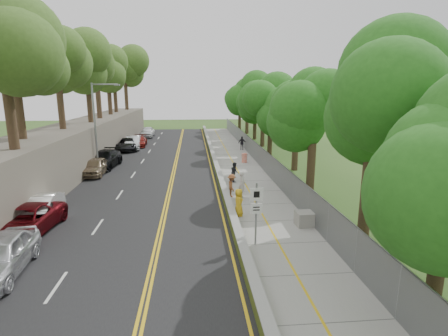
{
  "coord_description": "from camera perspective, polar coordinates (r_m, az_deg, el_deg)",
  "views": [
    {
      "loc": [
        -1.88,
        -18.55,
        7.42
      ],
      "look_at": [
        0.5,
        8.0,
        1.4
      ],
      "focal_mm": 28.0,
      "sensor_mm": 36.0,
      "label": 1
    }
  ],
  "objects": [
    {
      "name": "person_far",
      "position": [
        43.6,
        2.96,
        4.09
      ],
      "size": [
        1.0,
        0.46,
        1.66
      ],
      "primitive_type": "imported",
      "rotation": [
        0.0,
        0.0,
        3.09
      ],
      "color": "black",
      "rests_on": "sidewalk"
    },
    {
      "name": "car_3",
      "position": [
        35.44,
        -18.91,
        1.35
      ],
      "size": [
        2.74,
        5.77,
        1.62
      ],
      "primitive_type": "imported",
      "rotation": [
        0.0,
        0.0,
        -0.09
      ],
      "color": "black",
      "rests_on": "road"
    },
    {
      "name": "signpost",
      "position": [
        16.73,
        5.29,
        -6.38
      ],
      "size": [
        0.62,
        0.09,
        3.1
      ],
      "color": "gray",
      "rests_on": "sidewalk"
    },
    {
      "name": "jersey_barrier",
      "position": [
        34.36,
        -1.46,
        0.77
      ],
      "size": [
        0.42,
        66.0,
        0.6
      ],
      "primitive_type": "cube",
      "color": "#A9D636",
      "rests_on": "ground"
    },
    {
      "name": "streetlight",
      "position": [
        33.78,
        -19.99,
        7.25
      ],
      "size": [
        2.52,
        0.22,
        8.0
      ],
      "color": "gray",
      "rests_on": "ground"
    },
    {
      "name": "car_4",
      "position": [
        32.69,
        -20.23,
        0.22
      ],
      "size": [
        1.91,
        4.43,
        1.49
      ],
      "primitive_type": "imported",
      "rotation": [
        0.0,
        0.0,
        -0.04
      ],
      "color": "gray",
      "rests_on": "road"
    },
    {
      "name": "trees_fenceside",
      "position": [
        34.71,
        9.92,
        11.85
      ],
      "size": [
        7.0,
        66.0,
        14.0
      ],
      "primitive_type": null,
      "color": "#2B731E",
      "rests_on": "ground"
    },
    {
      "name": "car_1",
      "position": [
        22.38,
        -27.94,
        -6.03
      ],
      "size": [
        1.9,
        4.68,
        1.51
      ],
      "primitive_type": "imported",
      "rotation": [
        0.0,
        0.0,
        0.07
      ],
      "color": "white",
      "rests_on": "road"
    },
    {
      "name": "painter_0",
      "position": [
        20.78,
        2.42,
        -5.63
      ],
      "size": [
        0.53,
        0.82,
        1.66
      ],
      "primitive_type": "imported",
      "rotation": [
        0.0,
        0.0,
        1.58
      ],
      "color": "gold",
      "rests_on": "sidewalk"
    },
    {
      "name": "trees_embankment",
      "position": [
        35.48,
        -24.45,
        16.62
      ],
      "size": [
        6.4,
        66.0,
        13.0
      ],
      "primitive_type": null,
      "color": "#4A7228",
      "rests_on": "rock_embankment"
    },
    {
      "name": "car_0",
      "position": [
        17.15,
        -32.73,
        -11.96
      ],
      "size": [
        2.25,
        4.87,
        1.62
      ],
      "primitive_type": "imported",
      "rotation": [
        0.0,
        0.0,
        0.07
      ],
      "color": "silver",
      "rests_on": "road"
    },
    {
      "name": "ground",
      "position": [
        20.07,
        0.63,
        -8.98
      ],
      "size": [
        140.0,
        140.0,
        0.0
      ],
      "primitive_type": "plane",
      "color": "#33511E",
      "rests_on": "ground"
    },
    {
      "name": "painter_3",
      "position": [
        24.38,
        1.26,
        -2.88
      ],
      "size": [
        0.63,
        1.07,
        1.63
      ],
      "primitive_type": "imported",
      "rotation": [
        0.0,
        0.0,
        1.6
      ],
      "color": "brown",
      "rests_on": "sidewalk"
    },
    {
      "name": "car_5",
      "position": [
        45.55,
        -14.62,
        4.03
      ],
      "size": [
        2.13,
        5.06,
        1.62
      ],
      "primitive_type": "imported",
      "rotation": [
        0.0,
        0.0,
        0.08
      ],
      "color": "silver",
      "rests_on": "road"
    },
    {
      "name": "car_2",
      "position": [
        20.98,
        -29.63,
        -7.5
      ],
      "size": [
        2.84,
        5.42,
        1.45
      ],
      "primitive_type": "imported",
      "rotation": [
        0.0,
        0.0,
        -0.08
      ],
      "color": "#630B12",
      "rests_on": "road"
    },
    {
      "name": "chainlink_fence",
      "position": [
        34.78,
        5.79,
        2.02
      ],
      "size": [
        0.04,
        66.0,
        2.0
      ],
      "primitive_type": "cube",
      "color": "slate",
      "rests_on": "ground"
    },
    {
      "name": "sidewalk",
      "position": [
        34.64,
        2.34,
        0.39
      ],
      "size": [
        4.2,
        66.0,
        0.05
      ],
      "primitive_type": "cube",
      "color": "gray",
      "rests_on": "ground"
    },
    {
      "name": "car_6",
      "position": [
        44.79,
        -15.49,
        3.75
      ],
      "size": [
        2.72,
        5.48,
        1.49
      ],
      "primitive_type": "imported",
      "rotation": [
        0.0,
        0.0,
        0.04
      ],
      "color": "black",
      "rests_on": "road"
    },
    {
      "name": "construction_barrel",
      "position": [
        35.99,
        3.35,
        1.66
      ],
      "size": [
        0.58,
        0.58,
        0.95
      ],
      "primitive_type": "cylinder",
      "color": "red",
      "rests_on": "sidewalk"
    },
    {
      "name": "painter_2",
      "position": [
        28.39,
        1.75,
        -0.66
      ],
      "size": [
        0.64,
        0.8,
        1.6
      ],
      "primitive_type": "imported",
      "rotation": [
        0.0,
        0.0,
        1.62
      ],
      "color": "black",
      "rests_on": "sidewalk"
    },
    {
      "name": "painter_1",
      "position": [
        24.25,
        2.96,
        -2.7
      ],
      "size": [
        0.47,
        0.69,
        1.85
      ],
      "primitive_type": "imported",
      "rotation": [
        0.0,
        0.0,
        1.53
      ],
      "color": "beige",
      "rests_on": "sidewalk"
    },
    {
      "name": "rock_embankment",
      "position": [
        35.92,
        -23.96,
        2.95
      ],
      "size": [
        5.0,
        66.0,
        4.0
      ],
      "primitive_type": "cube",
      "color": "#595147",
      "rests_on": "ground"
    },
    {
      "name": "road",
      "position": [
        34.54,
        -10.85,
        0.12
      ],
      "size": [
        11.2,
        66.0,
        0.04
      ],
      "primitive_type": "cube",
      "color": "black",
      "rests_on": "ground"
    },
    {
      "name": "car_7",
      "position": [
        47.64,
        -13.7,
        4.26
      ],
      "size": [
        2.05,
        4.65,
        1.33
      ],
      "primitive_type": "imported",
      "rotation": [
        0.0,
        0.0,
        0.04
      ],
      "color": "maroon",
      "rests_on": "road"
    },
    {
      "name": "car_8",
      "position": [
        56.58,
        -12.38,
        5.77
      ],
      "size": [
        1.94,
        4.79,
        1.63
      ],
      "primitive_type": "imported",
      "rotation": [
        0.0,
        0.0,
        -0.0
      ],
      "color": "white",
      "rests_on": "road"
    },
    {
      "name": "concrete_block",
      "position": [
        20.01,
        13.35,
        -8.05
      ],
      "size": [
        1.22,
        0.94,
        0.79
      ],
      "primitive_type": "cube",
      "rotation": [
        0.0,
        0.0,
        0.05
      ],
      "color": "gray",
      "rests_on": "sidewalk"
    }
  ]
}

